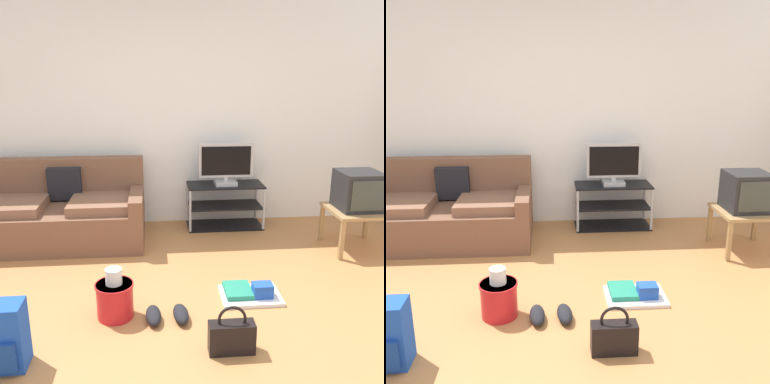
# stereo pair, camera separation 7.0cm
# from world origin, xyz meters

# --- Properties ---
(ground_plane) EXTENTS (9.00, 9.80, 0.02)m
(ground_plane) POSITION_xyz_m (0.00, 0.00, -0.01)
(ground_plane) COLOR #B27542
(wall_back) EXTENTS (9.00, 0.10, 2.70)m
(wall_back) POSITION_xyz_m (0.00, 2.45, 1.35)
(wall_back) COLOR white
(wall_back) RESTS_ON ground_plane
(couch) EXTENTS (1.79, 0.91, 0.86)m
(couch) POSITION_xyz_m (-1.05, 1.88, 0.32)
(couch) COLOR brown
(couch) RESTS_ON ground_plane
(tv_stand) EXTENTS (0.89, 0.41, 0.52)m
(tv_stand) POSITION_xyz_m (0.80, 2.16, 0.26)
(tv_stand) COLOR black
(tv_stand) RESTS_ON ground_plane
(flat_tv) EXTENTS (0.63, 0.22, 0.48)m
(flat_tv) POSITION_xyz_m (0.80, 2.14, 0.76)
(flat_tv) COLOR #B2B2B7
(flat_tv) RESTS_ON tv_stand
(side_table) EXTENTS (0.57, 0.57, 0.43)m
(side_table) POSITION_xyz_m (2.03, 1.37, 0.37)
(side_table) COLOR #9E7A4C
(side_table) RESTS_ON ground_plane
(crt_tv) EXTENTS (0.41, 0.41, 0.39)m
(crt_tv) POSITION_xyz_m (2.03, 1.39, 0.63)
(crt_tv) COLOR #232326
(crt_tv) RESTS_ON side_table
(backpack) EXTENTS (0.27, 0.26, 0.44)m
(backpack) POSITION_xyz_m (-0.98, -0.21, 0.21)
(backpack) COLOR blue
(backpack) RESTS_ON ground_plane
(handbag) EXTENTS (0.30, 0.11, 0.34)m
(handbag) POSITION_xyz_m (0.45, -0.19, 0.12)
(handbag) COLOR black
(handbag) RESTS_ON ground_plane
(cleaning_bucket) EXTENTS (0.29, 0.29, 0.39)m
(cleaning_bucket) POSITION_xyz_m (-0.35, 0.30, 0.16)
(cleaning_bucket) COLOR red
(cleaning_bucket) RESTS_ON ground_plane
(sneakers_pair) EXTENTS (0.34, 0.27, 0.09)m
(sneakers_pair) POSITION_xyz_m (0.04, 0.21, 0.04)
(sneakers_pair) COLOR black
(sneakers_pair) RESTS_ON ground_plane
(floor_tray) EXTENTS (0.49, 0.35, 0.14)m
(floor_tray) POSITION_xyz_m (0.73, 0.48, 0.04)
(floor_tray) COLOR silver
(floor_tray) RESTS_ON ground_plane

